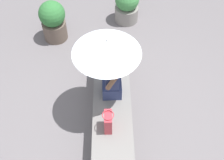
% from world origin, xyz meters
% --- Properties ---
extents(ground_plane, '(14.00, 14.00, 0.00)m').
position_xyz_m(ground_plane, '(0.00, 0.00, 0.00)').
color(ground_plane, '#605B5E').
extents(stone_bench, '(2.64, 0.56, 0.45)m').
position_xyz_m(stone_bench, '(0.00, 0.00, 0.22)').
color(stone_bench, slate).
rests_on(stone_bench, ground).
extents(person_seated, '(0.47, 0.29, 0.90)m').
position_xyz_m(person_seated, '(0.13, -0.00, 0.84)').
color(person_seated, navy).
rests_on(person_seated, stone_bench).
extents(parasol, '(0.91, 0.91, 1.08)m').
position_xyz_m(parasol, '(0.12, 0.07, 1.39)').
color(parasol, '#B7B7BC').
rests_on(parasol, stone_bench).
extents(handbag_black, '(0.21, 0.16, 0.34)m').
position_xyz_m(handbag_black, '(-0.50, 0.06, 0.61)').
color(handbag_black, '#B2333D').
rests_on(handbag_black, stone_bench).
extents(magazine, '(0.33, 0.28, 0.01)m').
position_xyz_m(magazine, '(0.75, -0.05, 0.45)').
color(magazine, gold).
rests_on(magazine, stone_bench).
extents(planter_near, '(0.49, 0.49, 0.76)m').
position_xyz_m(planter_near, '(2.37, -0.34, 0.38)').
color(planter_near, gray).
rests_on(planter_near, ground).
extents(planter_far, '(0.50, 0.50, 0.82)m').
position_xyz_m(planter_far, '(1.84, 1.09, 0.42)').
color(planter_far, brown).
rests_on(planter_far, ground).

